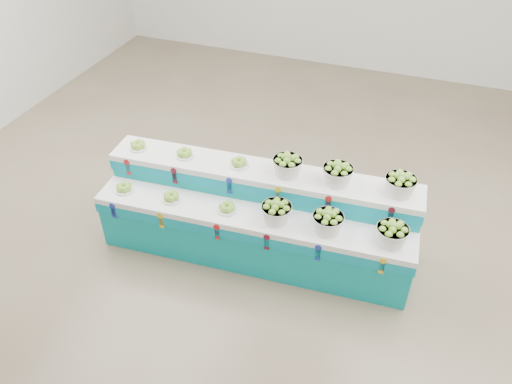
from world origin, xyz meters
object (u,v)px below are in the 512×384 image
display_stand (256,217)px  basket_upper_right (400,184)px  plate_upper_mid (184,153)px  basket_lower_left (277,212)px

display_stand → basket_upper_right: basket_upper_right is taller
display_stand → plate_upper_mid: plate_upper_mid is taller
display_stand → plate_upper_mid: (-0.93, 0.16, 0.56)m
basket_upper_right → display_stand: bearing=-168.0°
basket_lower_left → basket_upper_right: bearing=23.8°
plate_upper_mid → display_stand: bearing=-9.9°
display_stand → basket_upper_right: size_ratio=10.95×
basket_lower_left → plate_upper_mid: (-1.24, 0.36, 0.23)m
display_stand → basket_upper_right: 1.63m
display_stand → basket_lower_left: bearing=-37.2°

